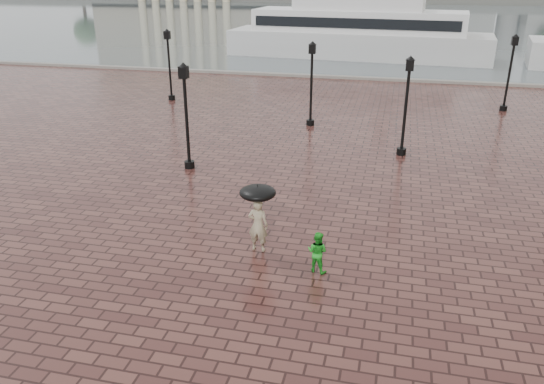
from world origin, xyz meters
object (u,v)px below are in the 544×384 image
(adult_pedestrian, at_px, (258,225))
(ferry_near, at_px, (358,31))
(street_lamps, at_px, (318,85))
(child_pedestrian, at_px, (317,252))

(adult_pedestrian, xyz_separation_m, ferry_near, (-0.51, 39.86, 1.61))
(street_lamps, height_order, child_pedestrian, street_lamps)
(street_lamps, relative_size, child_pedestrian, 17.32)
(street_lamps, relative_size, adult_pedestrian, 12.53)
(child_pedestrian, relative_size, ferry_near, 0.05)
(child_pedestrian, xyz_separation_m, ferry_near, (-2.46, 40.65, 1.85))
(street_lamps, relative_size, ferry_near, 0.84)
(ferry_near, bearing_deg, street_lamps, -84.92)
(street_lamps, bearing_deg, ferry_near, 90.23)
(adult_pedestrian, bearing_deg, child_pedestrian, 160.93)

